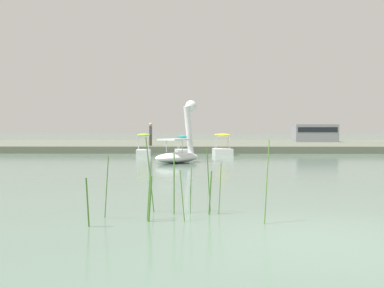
{
  "coord_description": "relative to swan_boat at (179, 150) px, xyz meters",
  "views": [
    {
      "loc": [
        -1.86,
        -7.19,
        1.63
      ],
      "look_at": [
        -2.21,
        19.11,
        0.9
      ],
      "focal_mm": 43.83,
      "sensor_mm": 36.0,
      "label": 1
    }
  ],
  "objects": [
    {
      "name": "person_on_path",
      "position": [
        -2.63,
        11.27,
        0.79
      ],
      "size": [
        0.26,
        0.26,
        1.74
      ],
      "color": "#47382D",
      "rests_on": "shore_bank_far"
    },
    {
      "name": "shore_bank_far",
      "position": [
        2.83,
        22.46,
        -0.42
      ],
      "size": [
        154.94,
        25.96,
        0.51
      ],
      "primitive_type": "cube",
      "color": "#5B6051",
      "rests_on": "ground_plane"
    },
    {
      "name": "reed_clump_foreground",
      "position": [
        0.47,
        -15.32,
        -0.13
      ],
      "size": [
        3.16,
        1.66,
        1.52
      ],
      "color": "#4C7F33",
      "rests_on": "ground_plane"
    },
    {
      "name": "swan_boat",
      "position": [
        0.0,
        0.0,
        0.0
      ],
      "size": [
        2.95,
        3.27,
        3.26
      ],
      "color": "white",
      "rests_on": "ground_plane"
    },
    {
      "name": "ground_plane",
      "position": [
        2.83,
        -16.87,
        -0.67
      ],
      "size": [
        601.37,
        601.37,
        0.0
      ],
      "primitive_type": "plane",
      "color": "#567060"
    },
    {
      "name": "pedal_boat_yellow",
      "position": [
        2.61,
        7.73,
        -0.25
      ],
      "size": [
        1.36,
        2.28,
        1.45
      ],
      "color": "white",
      "rests_on": "ground_plane"
    },
    {
      "name": "pedal_boat_lime",
      "position": [
        -2.73,
        7.59,
        -0.24
      ],
      "size": [
        1.1,
        1.94,
        1.46
      ],
      "color": "white",
      "rests_on": "ground_plane"
    },
    {
      "name": "parked_van",
      "position": [
        12.93,
        23.99,
        0.81
      ],
      "size": [
        4.41,
        2.07,
        1.79
      ],
      "color": "gray",
      "rests_on": "shore_bank_far"
    },
    {
      "name": "pedal_boat_teal",
      "position": [
        -0.01,
        7.49,
        -0.3
      ],
      "size": [
        1.33,
        2.16,
        1.35
      ],
      "color": "white",
      "rests_on": "ground_plane"
    }
  ]
}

